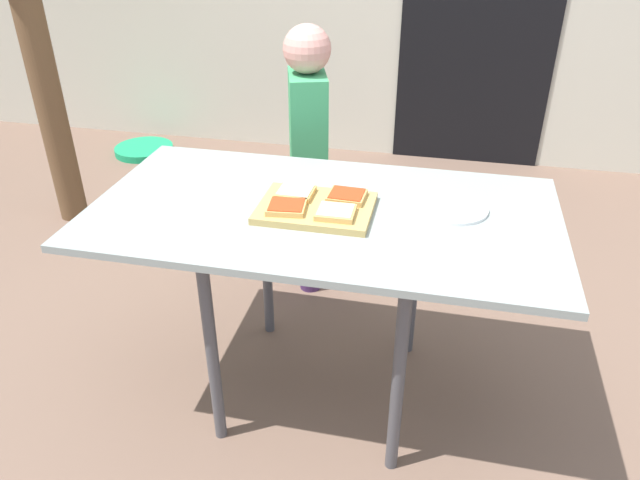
{
  "coord_description": "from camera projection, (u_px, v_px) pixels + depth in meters",
  "views": [
    {
      "loc": [
        0.33,
        -1.52,
        1.51
      ],
      "look_at": [
        -0.01,
        0.0,
        0.6
      ],
      "focal_mm": 33.73,
      "sensor_mm": 36.0,
      "label": 1
    }
  ],
  "objects": [
    {
      "name": "pizza_slice_far_right",
      "position": [
        347.0,
        196.0,
        1.76
      ],
      "size": [
        0.11,
        0.1,
        0.02
      ],
      "color": "tan",
      "rests_on": "cutting_board"
    },
    {
      "name": "cutting_board",
      "position": [
        316.0,
        208.0,
        1.73
      ],
      "size": [
        0.33,
        0.25,
        0.02
      ],
      "primitive_type": "cube",
      "color": "tan",
      "rests_on": "dining_table"
    },
    {
      "name": "dining_table",
      "position": [
        323.0,
        228.0,
        1.78
      ],
      "size": [
        1.36,
        0.73,
        0.71
      ],
      "color": "#919C98",
      "rests_on": "ground"
    },
    {
      "name": "pizza_slice_far_left",
      "position": [
        295.0,
        192.0,
        1.78
      ],
      "size": [
        0.11,
        0.1,
        0.02
      ],
      "color": "tan",
      "rests_on": "cutting_board"
    },
    {
      "name": "ground_plane",
      "position": [
        322.0,
        388.0,
        2.11
      ],
      "size": [
        16.0,
        16.0,
        0.0
      ],
      "primitive_type": "plane",
      "color": "brown"
    },
    {
      "name": "pizza_slice_near_right",
      "position": [
        336.0,
        212.0,
        1.67
      ],
      "size": [
        0.11,
        0.1,
        0.02
      ],
      "color": "tan",
      "rests_on": "cutting_board"
    },
    {
      "name": "plate_white_right",
      "position": [
        452.0,
        208.0,
        1.75
      ],
      "size": [
        0.21,
        0.21,
        0.01
      ],
      "primitive_type": "cylinder",
      "color": "white",
      "rests_on": "dining_table"
    },
    {
      "name": "garden_hose_coil",
      "position": [
        144.0,
        150.0,
        3.97
      ],
      "size": [
        0.38,
        0.38,
        0.04
      ],
      "primitive_type": "cylinder",
      "color": "#1B9E62",
      "rests_on": "ground"
    },
    {
      "name": "child_left",
      "position": [
        308.0,
        144.0,
        2.38
      ],
      "size": [
        0.2,
        0.27,
        1.1
      ],
      "color": "#472959",
      "rests_on": "ground"
    },
    {
      "name": "pizza_slice_near_left",
      "position": [
        286.0,
        207.0,
        1.7
      ],
      "size": [
        0.12,
        0.11,
        0.02
      ],
      "color": "tan",
      "rests_on": "cutting_board"
    }
  ]
}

